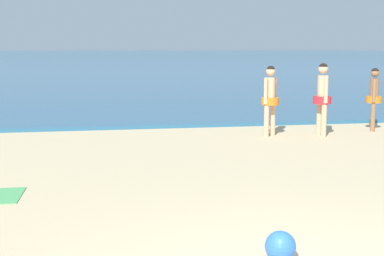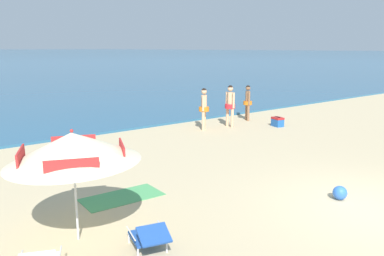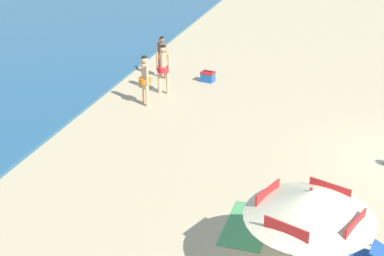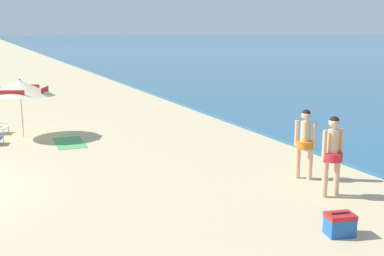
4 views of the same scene
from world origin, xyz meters
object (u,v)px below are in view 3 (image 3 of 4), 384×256
at_px(person_wading_in, 163,66).
at_px(cooler_box, 208,77).
at_px(lounge_chair_under_umbrella, 368,255).
at_px(person_standing_near_shore, 162,54).
at_px(beach_umbrella_striped_main, 310,204).
at_px(person_standing_beside, 145,77).
at_px(beach_towel, 247,225).

distance_m(person_wading_in, cooler_box, 2.24).
height_order(lounge_chair_under_umbrella, person_standing_near_shore, person_standing_near_shore).
relative_size(beach_umbrella_striped_main, person_standing_near_shore, 1.97).
bearing_deg(person_standing_beside, cooler_box, -25.98).
bearing_deg(person_standing_near_shore, beach_umbrella_striped_main, -149.82).
height_order(lounge_chair_under_umbrella, beach_towel, lounge_chair_under_umbrella).
bearing_deg(person_standing_beside, lounge_chair_under_umbrella, -135.01).
xyz_separation_m(person_standing_beside, cooler_box, (2.94, -1.43, -0.80)).
bearing_deg(lounge_chair_under_umbrella, beach_umbrella_striped_main, 124.19).
xyz_separation_m(person_wading_in, beach_towel, (-7.49, -4.35, -1.03)).
relative_size(lounge_chair_under_umbrella, beach_towel, 0.54).
relative_size(beach_umbrella_striped_main, person_wading_in, 1.80).
bearing_deg(beach_towel, beach_umbrella_striped_main, -140.31).
bearing_deg(cooler_box, lounge_chair_under_umbrella, -150.74).
distance_m(person_standing_near_shore, cooler_box, 1.96).
xyz_separation_m(cooler_box, beach_towel, (-9.18, -3.15, -0.20)).
bearing_deg(person_wading_in, beach_umbrella_striped_main, -148.04).
xyz_separation_m(beach_umbrella_striped_main, cooler_box, (10.74, 4.44, -1.48)).
height_order(beach_umbrella_striped_main, lounge_chair_under_umbrella, beach_umbrella_striped_main).
height_order(person_standing_near_shore, beach_towel, person_standing_near_shore).
bearing_deg(cooler_box, person_standing_near_shore, 89.61).
relative_size(beach_umbrella_striped_main, cooler_box, 5.78).
bearing_deg(beach_umbrella_striped_main, person_wading_in, 31.96).
relative_size(person_wading_in, cooler_box, 3.20).
relative_size(person_standing_beside, cooler_box, 3.09).
height_order(beach_umbrella_striped_main, person_standing_near_shore, beach_umbrella_striped_main).
bearing_deg(person_standing_beside, beach_towel, -143.70).
relative_size(beach_umbrella_striped_main, lounge_chair_under_umbrella, 3.29).
bearing_deg(beach_towel, lounge_chair_under_umbrella, -107.74).
distance_m(person_wading_in, beach_towel, 8.72).
height_order(cooler_box, beach_towel, cooler_box).
distance_m(cooler_box, beach_towel, 9.71).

